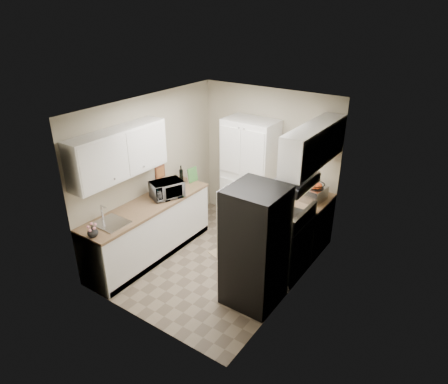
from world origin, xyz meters
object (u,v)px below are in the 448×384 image
at_px(electric_range, 283,244).
at_px(refrigerator, 255,247).
at_px(wine_bottle, 181,174).
at_px(pantry_cabinet, 249,175).
at_px(toaster_oven, 314,194).
at_px(microwave, 167,189).

distance_m(electric_range, refrigerator, 0.88).
distance_m(electric_range, wine_bottle, 2.20).
relative_size(pantry_cabinet, toaster_oven, 5.22).
relative_size(electric_range, wine_bottle, 4.31).
relative_size(refrigerator, toaster_oven, 4.44).
bearing_deg(refrigerator, pantry_cabinet, 123.46).
distance_m(pantry_cabinet, wine_bottle, 1.20).
height_order(pantry_cabinet, refrigerator, pantry_cabinet).
bearing_deg(wine_bottle, toaster_oven, 15.47).
xyz_separation_m(microwave, wine_bottle, (-0.23, 0.62, -0.01)).
xyz_separation_m(electric_range, toaster_oven, (0.10, 0.79, 0.55)).
bearing_deg(pantry_cabinet, microwave, -117.39).
distance_m(pantry_cabinet, refrigerator, 2.07).
bearing_deg(pantry_cabinet, refrigerator, -56.54).
xyz_separation_m(pantry_cabinet, microwave, (-0.71, -1.37, 0.06)).
bearing_deg(wine_bottle, pantry_cabinet, 38.52).
height_order(pantry_cabinet, toaster_oven, pantry_cabinet).
bearing_deg(pantry_cabinet, wine_bottle, -141.48).
bearing_deg(toaster_oven, wine_bottle, -158.08).
height_order(refrigerator, toaster_oven, refrigerator).
bearing_deg(electric_range, refrigerator, -92.48).
height_order(pantry_cabinet, electric_range, pantry_cabinet).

